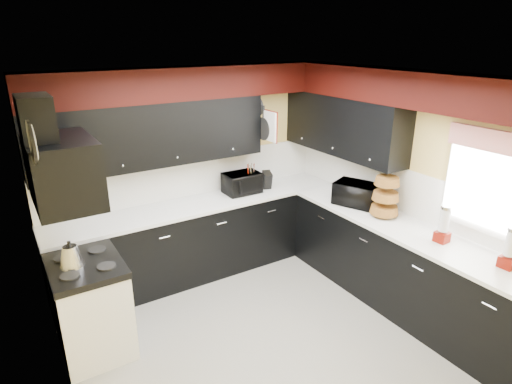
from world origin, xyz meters
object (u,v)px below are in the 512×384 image
Objects in this scene: utensil_crock at (251,187)px; kettle at (71,256)px; toaster_oven at (242,183)px; knife_block at (267,180)px; microwave at (356,194)px.

utensil_crock is 0.72× the size of kettle.
toaster_oven is 0.12m from utensil_crock.
knife_block reaches higher than utensil_crock.
microwave is at bearing -5.31° from kettle.
toaster_oven is at bearing -169.32° from knife_block.
microwave is at bearing -47.69° from toaster_oven.
microwave reaches higher than toaster_oven.
knife_block is (0.35, -0.03, -0.02)m from toaster_oven.
microwave is 3.18× the size of utensil_crock.
kettle reaches higher than utensil_crock.
kettle is at bearing 61.47° from microwave.
utensil_crock is (-0.84, 0.99, -0.06)m from microwave.
kettle is (-2.52, -0.74, -0.04)m from knife_block.
microwave is 1.30m from utensil_crock.
utensil_crock is at bearing -157.30° from knife_block.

